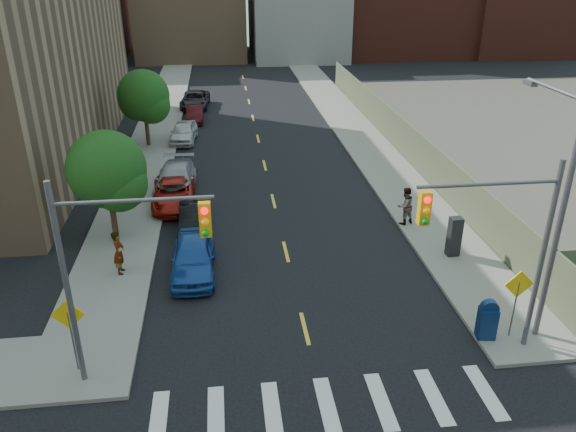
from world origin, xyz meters
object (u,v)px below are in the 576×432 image
object	(u,v)px
parked_car_red	(174,194)
pedestrian_east	(405,206)
parked_car_grey	(195,100)
mailbox	(488,319)
parked_car_white	(184,132)
parked_car_black	(193,217)
pedestrian_west	(119,252)
parked_car_blue	(193,257)
parked_car_silver	(176,180)
parked_car_maroon	(195,114)
payphone	(454,237)

from	to	relation	value
parked_car_red	pedestrian_east	distance (m)	12.50
parked_car_grey	mailbox	distance (m)	37.52
parked_car_white	parked_car_grey	bearing A→B (deg)	92.35
parked_car_black	pedestrian_west	size ratio (longest dim) A/B	1.92
parked_car_blue	pedestrian_east	xyz separation A→B (m)	(10.50, 3.47, 0.34)
parked_car_blue	parked_car_black	distance (m)	4.48
parked_car_black	parked_car_red	size ratio (longest dim) A/B	0.76
parked_car_silver	pedestrian_west	distance (m)	9.45
parked_car_red	parked_car_silver	distance (m)	1.86
parked_car_silver	parked_car_white	distance (m)	9.96
parked_car_blue	parked_car_silver	xyz separation A→B (m)	(-1.30, 9.44, -0.00)
parked_car_silver	parked_car_grey	world-z (taller)	parked_car_silver
parked_car_black	parked_car_maroon	world-z (taller)	parked_car_maroon
pedestrian_east	parked_car_silver	bearing A→B (deg)	-47.83
mailbox	pedestrian_west	size ratio (longest dim) A/B	0.79
mailbox	parked_car_silver	bearing A→B (deg)	134.95
parked_car_red	parked_car_white	xyz separation A→B (m)	(0.00, 11.82, 0.06)
parked_car_blue	mailbox	size ratio (longest dim) A/B	3.00
parked_car_blue	parked_car_maroon	bearing A→B (deg)	91.50
parked_car_red	parked_car_grey	bearing A→B (deg)	86.56
parked_car_grey	parked_car_blue	bearing A→B (deg)	-84.26
payphone	parked_car_black	bearing A→B (deg)	156.83
parked_car_red	pedestrian_west	xyz separation A→B (m)	(-1.80, -7.41, 0.44)
parked_car_black	parked_car_maroon	xyz separation A→B (m)	(-0.49, 20.53, 0.03)
parked_car_silver	pedestrian_east	bearing A→B (deg)	-24.37
parked_car_silver	parked_car_maroon	distance (m)	15.58
parked_car_grey	payphone	world-z (taller)	payphone
parked_car_silver	mailbox	xyz separation A→B (m)	(11.80, -15.47, 0.11)
parked_car_maroon	pedestrian_east	world-z (taller)	pedestrian_east
parked_car_black	pedestrian_west	bearing A→B (deg)	-125.28
parked_car_grey	pedestrian_west	bearing A→B (deg)	-90.23
parked_car_maroon	mailbox	world-z (taller)	mailbox
parked_car_black	mailbox	world-z (taller)	mailbox
parked_car_grey	pedestrian_east	distance (m)	28.61
parked_car_grey	parked_car_red	bearing A→B (deg)	-87.11
parked_car_blue	mailbox	xyz separation A→B (m)	(10.50, -6.02, 0.11)
parked_car_black	parked_car_grey	bearing A→B (deg)	90.47
mailbox	pedestrian_east	size ratio (longest dim) A/B	0.79
parked_car_silver	mailbox	bearing A→B (deg)	-50.20
parked_car_silver	parked_car_white	size ratio (longest dim) A/B	1.24
parked_car_blue	payphone	world-z (taller)	payphone
parked_car_maroon	parked_car_blue	bearing A→B (deg)	-88.50
parked_car_silver	mailbox	distance (m)	19.45
pedestrian_west	parked_car_silver	bearing A→B (deg)	-9.70
mailbox	pedestrian_east	bearing A→B (deg)	97.61
parked_car_white	parked_car_grey	distance (m)	10.38
parked_car_red	parked_car_grey	distance (m)	22.19
parked_car_silver	payphone	size ratio (longest dim) A/B	2.92
parked_car_silver	parked_car_grey	size ratio (longest dim) A/B	1.05
mailbox	parked_car_white	bearing A→B (deg)	122.51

